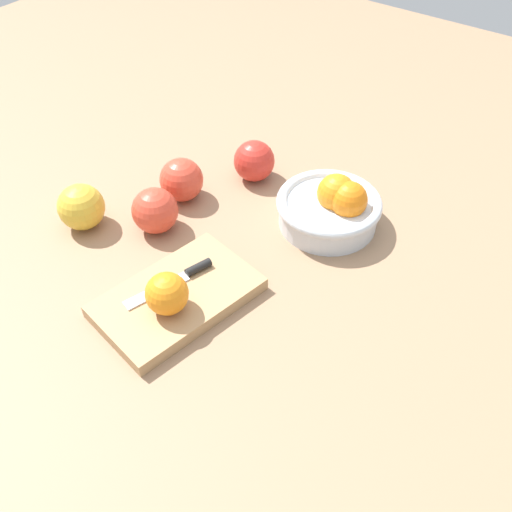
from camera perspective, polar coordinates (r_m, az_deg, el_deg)
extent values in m
plane|color=#997556|center=(1.02, -6.19, 0.85)|extent=(2.40, 2.40, 0.00)
cylinder|color=silver|center=(1.05, 7.11, 4.21)|extent=(0.18, 0.18, 0.05)
torus|color=silver|center=(1.04, 7.22, 5.23)|extent=(0.19, 0.19, 0.02)
sphere|color=orange|center=(1.02, 9.11, 5.48)|extent=(0.07, 0.07, 0.07)
sphere|color=orange|center=(1.04, 7.92, 6.17)|extent=(0.07, 0.07, 0.07)
cube|color=tan|center=(0.92, -7.76, -4.09)|extent=(0.27, 0.20, 0.02)
sphere|color=orange|center=(0.87, -8.78, -3.69)|extent=(0.07, 0.07, 0.07)
cube|color=silver|center=(0.92, -9.75, -3.40)|extent=(0.11, 0.05, 0.00)
cylinder|color=black|center=(0.94, -5.70, -1.12)|extent=(0.05, 0.03, 0.01)
sphere|color=#D6422D|center=(1.10, -7.36, 7.46)|extent=(0.08, 0.08, 0.08)
sphere|color=#D6422D|center=(1.04, -9.97, 4.40)|extent=(0.08, 0.08, 0.08)
sphere|color=red|center=(1.15, -0.18, 9.35)|extent=(0.08, 0.08, 0.08)
sphere|color=gold|center=(1.08, -16.85, 4.65)|extent=(0.08, 0.08, 0.08)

